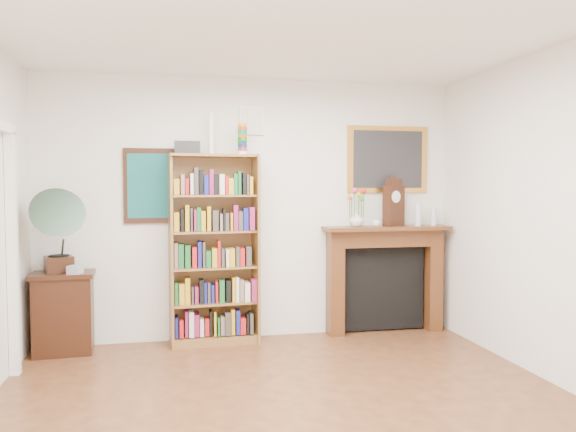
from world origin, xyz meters
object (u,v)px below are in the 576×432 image
object	(u,v)px
fireplace	(384,269)
flower_vase	(356,219)
teacup	(376,223)
gramophone	(55,226)
cd_stack	(75,270)
side_cabinet	(64,313)
bottle_right	(434,217)
bottle_left	(418,215)
bookshelf	(214,238)
mantel_clock	(394,203)

from	to	relation	value
fireplace	flower_vase	world-z (taller)	flower_vase
flower_vase	teacup	xyz separation A→B (m)	(0.21, -0.06, -0.05)
gramophone	cd_stack	distance (m)	0.46
teacup	cd_stack	bearing A→B (deg)	-177.18
teacup	fireplace	bearing A→B (deg)	35.46
flower_vase	side_cabinet	bearing A→B (deg)	-178.33
side_cabinet	gramophone	world-z (taller)	gramophone
flower_vase	bottle_right	distance (m)	0.90
bottle_left	bookshelf	bearing A→B (deg)	179.81
mantel_clock	bottle_right	distance (m)	0.49
bookshelf	bottle_right	distance (m)	2.48
gramophone	bottle_right	bearing A→B (deg)	-16.96
bookshelf	teacup	size ratio (longest dim) A/B	25.43
teacup	gramophone	bearing A→B (deg)	-177.93
side_cabinet	fireplace	size ratio (longest dim) A/B	0.56
side_cabinet	teacup	world-z (taller)	teacup
bookshelf	bottle_left	xyz separation A→B (m)	(2.27, -0.01, 0.22)
bookshelf	bottle_right	size ratio (longest dim) A/B	11.37
fireplace	gramophone	size ratio (longest dim) A/B	1.72
side_cabinet	bottle_left	bearing A→B (deg)	-2.79
bottle_right	side_cabinet	bearing A→B (deg)	-179.13
cd_stack	bottle_left	distance (m)	3.66
fireplace	teacup	world-z (taller)	teacup
teacup	bottle_left	distance (m)	0.50
bottle_left	bottle_right	xyz separation A→B (m)	(0.20, 0.02, -0.02)
gramophone	flower_vase	distance (m)	3.10
bookshelf	bottle_left	size ratio (longest dim) A/B	9.47
flower_vase	bottle_left	bearing A→B (deg)	-3.72
flower_vase	bottle_left	size ratio (longest dim) A/B	0.68
cd_stack	mantel_clock	size ratio (longest dim) A/B	0.23
mantel_clock	bottle_left	size ratio (longest dim) A/B	2.18
side_cabinet	mantel_clock	xyz separation A→B (m)	(3.48, 0.09, 1.05)
bottle_left	gramophone	bearing A→B (deg)	-178.03
gramophone	mantel_clock	distance (m)	3.54
side_cabinet	gramophone	size ratio (longest dim) A/B	0.97
cd_stack	teacup	distance (m)	3.15
fireplace	mantel_clock	size ratio (longest dim) A/B	2.73
bookshelf	cd_stack	xyz separation A→B (m)	(-1.35, -0.17, -0.26)
teacup	mantel_clock	bearing A→B (deg)	14.90
bookshelf	cd_stack	world-z (taller)	bookshelf
bookshelf	side_cabinet	bearing A→B (deg)	177.15
side_cabinet	gramophone	xyz separation A→B (m)	(-0.04, -0.09, 0.87)
flower_vase	cd_stack	bearing A→B (deg)	-175.86
flower_vase	bottle_right	xyz separation A→B (m)	(0.90, -0.03, 0.02)
mantel_clock	teacup	bearing A→B (deg)	171.25
side_cabinet	teacup	size ratio (longest dim) A/B	8.95
bookshelf	mantel_clock	size ratio (longest dim) A/B	4.35
side_cabinet	mantel_clock	size ratio (longest dim) A/B	1.53
bookshelf	flower_vase	bearing A→B (deg)	-3.40
side_cabinet	flower_vase	size ratio (longest dim) A/B	4.91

